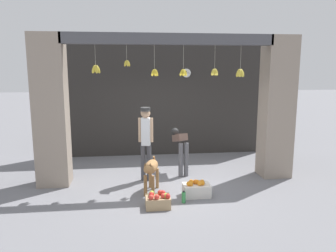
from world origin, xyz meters
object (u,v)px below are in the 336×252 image
object	(u,v)px
worker_stooping	(180,145)
fruit_crate_oranges	(196,189)
water_bottle	(184,197)
wall_clock	(186,73)
dog	(151,169)
shopkeeper	(146,137)
fruit_crate_apples	(158,201)

from	to	relation	value
worker_stooping	fruit_crate_oranges	world-z (taller)	worker_stooping
water_bottle	wall_clock	bearing A→B (deg)	79.56
dog	wall_clock	size ratio (longest dim) A/B	3.38
shopkeeper	worker_stooping	bearing A→B (deg)	-145.28
fruit_crate_oranges	fruit_crate_apples	distance (m)	0.95
shopkeeper	fruit_crate_apples	xyz separation A→B (m)	(0.14, -1.56, -0.90)
fruit_crate_oranges	fruit_crate_apples	world-z (taller)	fruit_crate_oranges
worker_stooping	water_bottle	xyz separation A→B (m)	(-0.22, -1.81, -0.61)
fruit_crate_oranges	water_bottle	size ratio (longest dim) A/B	2.29
dog	fruit_crate_oranges	xyz separation A→B (m)	(0.92, -0.32, -0.37)
fruit_crate_apples	water_bottle	bearing A→B (deg)	16.38
dog	fruit_crate_apples	bearing A→B (deg)	21.38
fruit_crate_apples	fruit_crate_oranges	bearing A→B (deg)	28.25
dog	wall_clock	world-z (taller)	wall_clock
worker_stooping	wall_clock	xyz separation A→B (m)	(0.46, 1.86, 1.75)
fruit_crate_apples	water_bottle	distance (m)	0.54
worker_stooping	fruit_crate_oranges	bearing A→B (deg)	-96.30
dog	wall_clock	distance (m)	3.84
fruit_crate_oranges	fruit_crate_apples	bearing A→B (deg)	-151.75
shopkeeper	water_bottle	bearing A→B (deg)	125.08
wall_clock	dog	bearing A→B (deg)	-112.65
shopkeeper	wall_clock	world-z (taller)	wall_clock
dog	fruit_crate_apples	world-z (taller)	dog
fruit_crate_oranges	water_bottle	distance (m)	0.44
fruit_crate_apples	shopkeeper	bearing A→B (deg)	95.23
shopkeeper	fruit_crate_oranges	xyz separation A→B (m)	(0.98, -1.11, -0.89)
water_bottle	shopkeeper	bearing A→B (deg)	115.22
fruit_crate_apples	water_bottle	xyz separation A→B (m)	(0.52, 0.15, -0.02)
dog	worker_stooping	size ratio (longest dim) A/B	0.86
fruit_crate_oranges	wall_clock	world-z (taller)	wall_clock
worker_stooping	fruit_crate_apples	bearing A→B (deg)	-120.66
shopkeeper	worker_stooping	distance (m)	1.02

